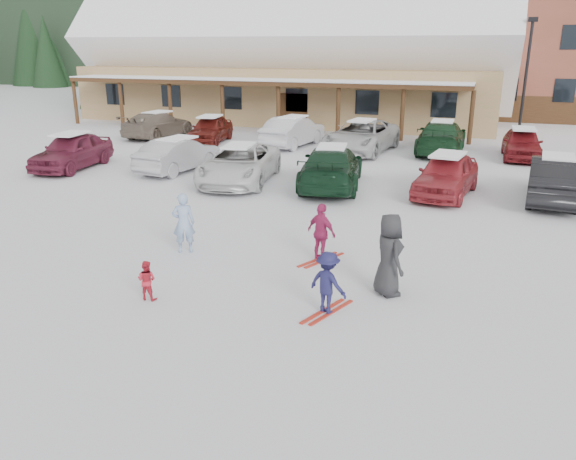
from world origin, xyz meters
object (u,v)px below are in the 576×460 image
(adult_skier, at_px, (184,223))
(toddler_red, at_px, (147,280))
(parked_car_11, at_px, (441,137))
(child_navy, at_px, (328,283))
(parked_car_0, at_px, (72,151))
(parked_car_3, at_px, (331,167))
(parked_car_8, at_px, (210,129))
(parked_car_4, at_px, (446,175))
(child_magenta, at_px, (322,233))
(parked_car_7, at_px, (158,125))
(lamp_post, at_px, (526,72))
(parked_car_5, at_px, (555,179))
(parked_car_9, at_px, (293,132))
(parked_car_2, at_px, (240,164))
(parked_car_12, at_px, (522,144))
(parked_car_10, at_px, (361,136))
(parked_car_1, at_px, (178,155))
(day_lodge, at_px, (289,61))
(bystander_dark, at_px, (389,255))

(adult_skier, xyz_separation_m, toddler_red, (0.65, -2.74, -0.35))
(adult_skier, distance_m, parked_car_11, 17.06)
(child_navy, height_order, parked_car_0, parked_car_0)
(parked_car_3, xyz_separation_m, parked_car_8, (-8.81, 7.67, -0.05))
(parked_car_8, bearing_deg, child_navy, -65.66)
(parked_car_4, xyz_separation_m, parked_car_11, (-0.84, 8.22, 0.06))
(child_magenta, xyz_separation_m, parked_car_7, (-14.18, 15.65, -0.01))
(lamp_post, relative_size, parked_car_4, 1.52)
(adult_skier, xyz_separation_m, parked_car_5, (9.32, 8.45, -0.01))
(toddler_red, xyz_separation_m, parked_car_4, (5.17, 10.84, 0.30))
(parked_car_3, distance_m, parked_car_9, 8.99)
(parked_car_7, bearing_deg, adult_skier, 129.78)
(parked_car_2, relative_size, parked_car_4, 1.22)
(lamp_post, xyz_separation_m, parked_car_12, (-0.13, -6.30, -2.93))
(lamp_post, xyz_separation_m, parked_car_3, (-7.02, -14.56, -2.87))
(parked_car_4, relative_size, parked_car_5, 0.91)
(parked_car_2, distance_m, parked_car_4, 7.63)
(parked_car_0, distance_m, parked_car_10, 13.33)
(parked_car_5, relative_size, parked_car_8, 1.13)
(parked_car_2, bearing_deg, parked_car_5, -3.95)
(parked_car_2, xyz_separation_m, parked_car_10, (3.04, 7.82, 0.06))
(toddler_red, relative_size, parked_car_12, 0.21)
(adult_skier, xyz_separation_m, parked_car_10, (1.26, 15.29, 0.01))
(lamp_post, relative_size, adult_skier, 4.16)
(parked_car_1, height_order, parked_car_4, parked_car_4)
(toddler_red, bearing_deg, parked_car_9, -82.96)
(parked_car_10, bearing_deg, day_lodge, 130.43)
(parked_car_5, bearing_deg, parked_car_4, 10.33)
(parked_car_0, bearing_deg, adult_skier, -44.33)
(adult_skier, bearing_deg, parked_car_9, -108.74)
(child_magenta, relative_size, parked_car_2, 0.28)
(bystander_dark, bearing_deg, parked_car_12, -46.63)
(parked_car_9, bearing_deg, parked_car_3, 125.82)
(parked_car_1, xyz_separation_m, parked_car_11, (9.98, 7.84, 0.09))
(parked_car_0, height_order, parked_car_2, parked_car_0)
(parked_car_8, bearing_deg, parked_car_12, -6.41)
(parked_car_3, height_order, parked_car_9, parked_car_9)
(parked_car_1, bearing_deg, child_magenta, 144.16)
(parked_car_2, distance_m, parked_car_10, 8.39)
(bystander_dark, xyz_separation_m, parked_car_9, (-7.75, 16.69, -0.12))
(lamp_post, relative_size, parked_car_8, 1.56)
(parked_car_7, bearing_deg, parked_car_9, -176.28)
(lamp_post, distance_m, parked_car_9, 13.31)
(parked_car_0, relative_size, parked_car_3, 0.84)
(toddler_red, relative_size, parked_car_8, 0.20)
(parked_car_7, bearing_deg, parked_car_8, 176.01)
(parked_car_0, height_order, parked_car_7, parked_car_0)
(toddler_red, height_order, parked_car_12, parked_car_12)
(parked_car_2, bearing_deg, parked_car_3, -2.44)
(lamp_post, height_order, parked_car_1, lamp_post)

